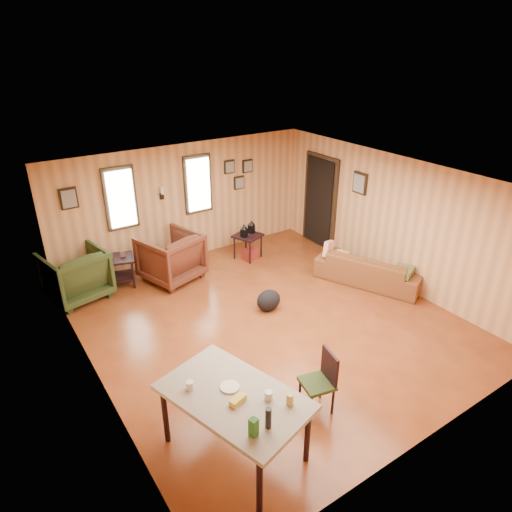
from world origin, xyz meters
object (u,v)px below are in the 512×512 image
Objects in this scene: recliner_brown at (171,255)px; recliner_green at (75,272)px; end_table at (119,266)px; dining_table at (235,401)px; side_table at (248,234)px; sofa at (370,264)px.

recliner_green is (-1.69, 0.30, -0.01)m from recliner_brown.
recliner_brown is 0.97m from end_table.
recliner_green is at bearing 81.21° from dining_table.
recliner_green is 3.43m from side_table.
sofa is 1.09× the size of dining_table.
dining_table is (-2.84, -4.14, 0.19)m from side_table.
dining_table is (-4.17, -1.96, 0.36)m from sofa.
recliner_brown reaches higher than sofa.
end_table is (-3.97, 2.53, 0.01)m from sofa.
end_table is (-0.91, 0.31, -0.11)m from recliner_brown.
recliner_brown reaches higher than end_table.
side_table is at bearing 162.64° from recliner_green.
dining_table is (0.58, -4.47, 0.24)m from recliner_green.
recliner_green is at bearing -27.05° from recliner_brown.
side_table is 5.02m from dining_table.
side_table reaches higher than end_table.
recliner_green is at bearing -179.25° from end_table.
recliner_green reaches higher than end_table.
side_table is at bearing -7.49° from end_table.
recliner_brown reaches higher than side_table.
dining_table is (-1.11, -4.18, 0.24)m from recliner_brown.
end_table is 4.50m from dining_table.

